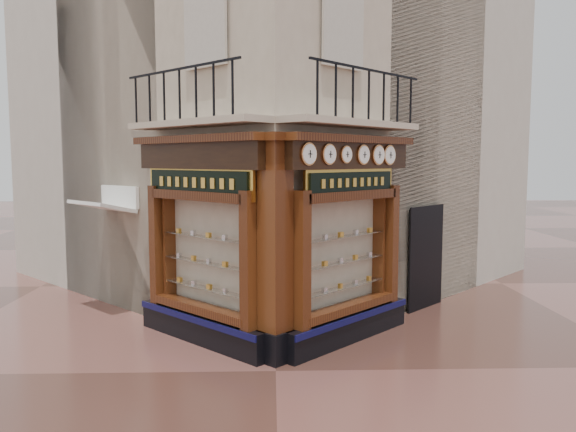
{
  "coord_description": "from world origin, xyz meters",
  "views": [
    {
      "loc": [
        -0.07,
        -9.08,
        3.51
      ],
      "look_at": [
        0.26,
        2.0,
        2.41
      ],
      "focal_mm": 35.0,
      "sensor_mm": 36.0,
      "label": 1
    }
  ],
  "objects_px": {
    "signboard_left": "(197,182)",
    "awning": "(105,313)",
    "clock_e": "(378,155)",
    "clock_b": "(329,154)",
    "signboard_right": "(352,182)",
    "clock_a": "(309,154)",
    "clock_f": "(389,155)",
    "clock_d": "(363,155)",
    "corner_pilaster": "(275,251)",
    "clock_c": "(346,154)"
  },
  "relations": [
    {
      "from": "clock_e",
      "to": "awning",
      "type": "bearing_deg",
      "value": 118.46
    },
    {
      "from": "clock_d",
      "to": "signboard_right",
      "type": "bearing_deg",
      "value": 151.61
    },
    {
      "from": "awning",
      "to": "clock_c",
      "type": "bearing_deg",
      "value": -160.59
    },
    {
      "from": "clock_b",
      "to": "awning",
      "type": "relative_size",
      "value": 0.24
    },
    {
      "from": "clock_d",
      "to": "awning",
      "type": "relative_size",
      "value": 0.25
    },
    {
      "from": "corner_pilaster",
      "to": "clock_d",
      "type": "xyz_separation_m",
      "value": [
        1.68,
        1.08,
        1.67
      ]
    },
    {
      "from": "awning",
      "to": "signboard_left",
      "type": "relative_size",
      "value": 0.69
    },
    {
      "from": "corner_pilaster",
      "to": "awning",
      "type": "bearing_deg",
      "value": 95.68
    },
    {
      "from": "signboard_right",
      "to": "clock_d",
      "type": "bearing_deg",
      "value": -28.39
    },
    {
      "from": "signboard_left",
      "to": "clock_b",
      "type": "bearing_deg",
      "value": -150.27
    },
    {
      "from": "clock_d",
      "to": "clock_f",
      "type": "height_order",
      "value": "clock_f"
    },
    {
      "from": "clock_e",
      "to": "signboard_left",
      "type": "distance_m",
      "value": 3.56
    },
    {
      "from": "clock_b",
      "to": "awning",
      "type": "distance_m",
      "value": 6.7
    },
    {
      "from": "clock_c",
      "to": "clock_a",
      "type": "bearing_deg",
      "value": -180.0
    },
    {
      "from": "clock_b",
      "to": "clock_f",
      "type": "distance_m",
      "value": 1.92
    },
    {
      "from": "corner_pilaster",
      "to": "clock_b",
      "type": "xyz_separation_m",
      "value": [
        0.96,
        0.35,
        1.67
      ]
    },
    {
      "from": "clock_c",
      "to": "awning",
      "type": "distance_m",
      "value": 6.82
    },
    {
      "from": "clock_a",
      "to": "signboard_left",
      "type": "xyz_separation_m",
      "value": [
        -2.03,
        1.05,
        -0.52
      ]
    },
    {
      "from": "corner_pilaster",
      "to": "clock_c",
      "type": "height_order",
      "value": "corner_pilaster"
    },
    {
      "from": "clock_d",
      "to": "clock_f",
      "type": "bearing_deg",
      "value": 0.0
    },
    {
      "from": "clock_f",
      "to": "corner_pilaster",
      "type": "bearing_deg",
      "value": 171.48
    },
    {
      "from": "clock_f",
      "to": "awning",
      "type": "distance_m",
      "value": 7.35
    },
    {
      "from": "clock_c",
      "to": "clock_b",
      "type": "bearing_deg",
      "value": -180.0
    },
    {
      "from": "signboard_right",
      "to": "signboard_left",
      "type": "bearing_deg",
      "value": 135.0
    },
    {
      "from": "clock_a",
      "to": "clock_f",
      "type": "bearing_deg",
      "value": 0.0
    },
    {
      "from": "signboard_right",
      "to": "clock_a",
      "type": "bearing_deg",
      "value": -175.39
    },
    {
      "from": "awning",
      "to": "signboard_right",
      "type": "xyz_separation_m",
      "value": [
        5.37,
        -2.19,
        3.1
      ]
    },
    {
      "from": "signboard_right",
      "to": "clock_c",
      "type": "bearing_deg",
      "value": -161.37
    },
    {
      "from": "clock_c",
      "to": "clock_e",
      "type": "bearing_deg",
      "value": 0.0
    },
    {
      "from": "clock_c",
      "to": "signboard_right",
      "type": "height_order",
      "value": "clock_c"
    },
    {
      "from": "corner_pilaster",
      "to": "clock_b",
      "type": "height_order",
      "value": "corner_pilaster"
    },
    {
      "from": "clock_b",
      "to": "awning",
      "type": "xyz_separation_m",
      "value": [
        -4.87,
        2.85,
        -3.62
      ]
    },
    {
      "from": "clock_e",
      "to": "signboard_left",
      "type": "bearing_deg",
      "value": 141.87
    },
    {
      "from": "corner_pilaster",
      "to": "clock_d",
      "type": "height_order",
      "value": "corner_pilaster"
    },
    {
      "from": "clock_e",
      "to": "awning",
      "type": "xyz_separation_m",
      "value": [
        -5.95,
        1.77,
        -3.62
      ]
    },
    {
      "from": "clock_b",
      "to": "clock_c",
      "type": "bearing_deg",
      "value": 0.0
    },
    {
      "from": "clock_c",
      "to": "signboard_left",
      "type": "distance_m",
      "value": 2.83
    },
    {
      "from": "clock_a",
      "to": "clock_d",
      "type": "bearing_deg",
      "value": 0.0
    },
    {
      "from": "signboard_right",
      "to": "clock_f",
      "type": "bearing_deg",
      "value": -5.75
    },
    {
      "from": "signboard_left",
      "to": "awning",
      "type": "bearing_deg",
      "value": 3.2
    },
    {
      "from": "awning",
      "to": "signboard_right",
      "type": "distance_m",
      "value": 6.58
    },
    {
      "from": "clock_a",
      "to": "clock_b",
      "type": "relative_size",
      "value": 1.05
    },
    {
      "from": "clock_c",
      "to": "awning",
      "type": "bearing_deg",
      "value": 109.41
    },
    {
      "from": "clock_b",
      "to": "signboard_right",
      "type": "relative_size",
      "value": 0.19
    },
    {
      "from": "clock_b",
      "to": "signboard_right",
      "type": "height_order",
      "value": "clock_b"
    },
    {
      "from": "clock_e",
      "to": "signboard_left",
      "type": "xyz_separation_m",
      "value": [
        -3.5,
        -0.42,
        -0.52
      ]
    },
    {
      "from": "corner_pilaster",
      "to": "clock_b",
      "type": "distance_m",
      "value": 1.96
    },
    {
      "from": "clock_e",
      "to": "clock_f",
      "type": "distance_m",
      "value": 0.39
    },
    {
      "from": "clock_a",
      "to": "clock_b",
      "type": "height_order",
      "value": "clock_a"
    },
    {
      "from": "clock_e",
      "to": "clock_f",
      "type": "xyz_separation_m",
      "value": [
        0.28,
        0.28,
        0.0
      ]
    }
  ]
}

